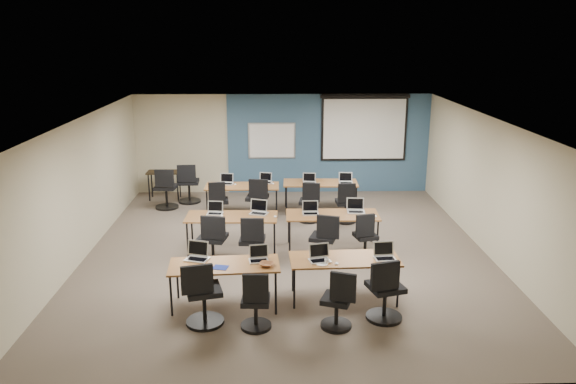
{
  "coord_description": "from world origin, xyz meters",
  "views": [
    {
      "loc": [
        -0.27,
        -10.58,
        4.29
      ],
      "look_at": [
        0.03,
        0.4,
        1.15
      ],
      "focal_mm": 35.0,
      "sensor_mm": 36.0,
      "label": 1
    }
  ],
  "objects_px": {
    "laptop_6": "(310,211)",
    "training_table_front_right": "(344,261)",
    "task_chair_9": "(258,202)",
    "spare_chair_b": "(166,192)",
    "projector_screen": "(364,124)",
    "training_table_mid_left": "(232,218)",
    "laptop_1": "(259,257)",
    "task_chair_8": "(219,204)",
    "task_chair_4": "(213,244)",
    "task_chair_5": "(252,245)",
    "training_table_front_left": "(224,267)",
    "training_table_back_right": "(320,184)",
    "task_chair_11": "(346,206)",
    "task_chair_1": "(256,305)",
    "laptop_4": "(215,211)",
    "task_chair_6": "(324,243)",
    "training_table_mid_right": "(332,216)",
    "task_chair_2": "(338,305)",
    "task_chair_0": "(203,299)",
    "whiteboard": "(272,141)",
    "laptop_3": "(384,255)",
    "laptop_2": "(320,256)",
    "task_chair_7": "(365,240)",
    "laptop_9": "(266,180)",
    "laptop_10": "(309,181)",
    "task_chair_10": "(309,205)",
    "training_table_back_left": "(242,187)",
    "laptop_0": "(197,255)",
    "spare_chair_a": "(189,187)",
    "utility_table": "(164,175)",
    "laptop_5": "(259,210)",
    "laptop_8": "(227,181)",
    "laptop_11": "(346,181)",
    "laptop_7": "(356,209)"
  },
  "relations": [
    {
      "from": "task_chair_2",
      "to": "spare_chair_b",
      "type": "relative_size",
      "value": 0.91
    },
    {
      "from": "training_table_mid_right",
      "to": "task_chair_8",
      "type": "height_order",
      "value": "task_chair_8"
    },
    {
      "from": "task_chair_5",
      "to": "laptop_11",
      "type": "xyz_separation_m",
      "value": [
        2.18,
        3.32,
        0.37
      ]
    },
    {
      "from": "spare_chair_b",
      "to": "task_chair_5",
      "type": "bearing_deg",
      "value": -53.12
    },
    {
      "from": "laptop_2",
      "to": "laptop_8",
      "type": "distance_m",
      "value": 5.15
    },
    {
      "from": "task_chair_2",
      "to": "training_table_front_right",
      "type": "bearing_deg",
      "value": 98.1
    },
    {
      "from": "task_chair_8",
      "to": "spare_chair_a",
      "type": "relative_size",
      "value": 0.92
    },
    {
      "from": "training_table_front_left",
      "to": "laptop_1",
      "type": "bearing_deg",
      "value": 11.51
    },
    {
      "from": "task_chair_4",
      "to": "task_chair_5",
      "type": "xyz_separation_m",
      "value": [
        0.75,
        -0.04,
        -0.02
      ]
    },
    {
      "from": "laptop_11",
      "to": "laptop_5",
      "type": "bearing_deg",
      "value": -129.13
    },
    {
      "from": "laptop_6",
      "to": "training_table_front_right",
      "type": "bearing_deg",
      "value": -80.75
    },
    {
      "from": "training_table_back_right",
      "to": "task_chair_11",
      "type": "relative_size",
      "value": 1.85
    },
    {
      "from": "task_chair_1",
      "to": "task_chair_9",
      "type": "bearing_deg",
      "value": 94.2
    },
    {
      "from": "laptop_1",
      "to": "task_chair_8",
      "type": "distance_m",
      "value": 4.33
    },
    {
      "from": "task_chair_1",
      "to": "task_chair_10",
      "type": "distance_m",
      "value": 5.04
    },
    {
      "from": "task_chair_9",
      "to": "spare_chair_b",
      "type": "height_order",
      "value": "spare_chair_b"
    },
    {
      "from": "laptop_6",
      "to": "spare_chair_a",
      "type": "relative_size",
      "value": 0.31
    },
    {
      "from": "training_table_back_left",
      "to": "laptop_7",
      "type": "height_order",
      "value": "laptop_7"
    },
    {
      "from": "spare_chair_b",
      "to": "task_chair_10",
      "type": "bearing_deg",
      "value": -12.58
    },
    {
      "from": "laptop_0",
      "to": "laptop_11",
      "type": "xyz_separation_m",
      "value": [
        3.03,
        4.68,
        -0.0
      ]
    },
    {
      "from": "training_table_mid_right",
      "to": "task_chair_8",
      "type": "relative_size",
      "value": 1.94
    },
    {
      "from": "training_table_back_right",
      "to": "spare_chair_b",
      "type": "xyz_separation_m",
      "value": [
        -3.85,
        0.27,
        -0.25
      ]
    },
    {
      "from": "training_table_back_right",
      "to": "laptop_6",
      "type": "distance_m",
      "value": 2.49
    },
    {
      "from": "laptop_0",
      "to": "laptop_11",
      "type": "distance_m",
      "value": 5.57
    },
    {
      "from": "projector_screen",
      "to": "training_table_mid_left",
      "type": "relative_size",
      "value": 1.31
    },
    {
      "from": "laptop_4",
      "to": "training_table_back_right",
      "type": "bearing_deg",
      "value": 52.44
    },
    {
      "from": "training_table_front_left",
      "to": "task_chair_8",
      "type": "distance_m",
      "value": 4.37
    },
    {
      "from": "laptop_6",
      "to": "laptop_2",
      "type": "bearing_deg",
      "value": -90.78
    },
    {
      "from": "laptop_4",
      "to": "laptop_3",
      "type": "bearing_deg",
      "value": -32.15
    },
    {
      "from": "whiteboard",
      "to": "laptop_3",
      "type": "distance_m",
      "value": 6.82
    },
    {
      "from": "laptop_4",
      "to": "task_chair_6",
      "type": "height_order",
      "value": "task_chair_6"
    },
    {
      "from": "training_table_back_left",
      "to": "laptop_0",
      "type": "bearing_deg",
      "value": -95.65
    },
    {
      "from": "laptop_3",
      "to": "task_chair_4",
      "type": "height_order",
      "value": "task_chair_4"
    },
    {
      "from": "task_chair_8",
      "to": "task_chair_10",
      "type": "bearing_deg",
      "value": -12.12
    },
    {
      "from": "task_chair_0",
      "to": "training_table_back_right",
      "type": "bearing_deg",
      "value": 53.99
    },
    {
      "from": "training_table_mid_left",
      "to": "task_chair_0",
      "type": "bearing_deg",
      "value": -92.56
    },
    {
      "from": "task_chair_7",
      "to": "laptop_6",
      "type": "bearing_deg",
      "value": 134.98
    },
    {
      "from": "training_table_back_right",
      "to": "utility_table",
      "type": "xyz_separation_m",
      "value": [
        -4.05,
        1.14,
        -0.04
      ]
    },
    {
      "from": "laptop_5",
      "to": "task_chair_6",
      "type": "xyz_separation_m",
      "value": [
        1.27,
        -0.88,
        -0.38
      ]
    },
    {
      "from": "task_chair_5",
      "to": "utility_table",
      "type": "xyz_separation_m",
      "value": [
        -2.48,
        4.54,
        0.23
      ]
    },
    {
      "from": "task_chair_10",
      "to": "task_chair_11",
      "type": "relative_size",
      "value": 1.0
    },
    {
      "from": "laptop_1",
      "to": "spare_chair_a",
      "type": "relative_size",
      "value": 0.3
    },
    {
      "from": "task_chair_1",
      "to": "task_chair_6",
      "type": "height_order",
      "value": "task_chair_6"
    },
    {
      "from": "laptop_0",
      "to": "spare_chair_a",
      "type": "bearing_deg",
      "value": 117.44
    },
    {
      "from": "laptop_10",
      "to": "task_chair_10",
      "type": "xyz_separation_m",
      "value": [
        -0.04,
        -0.77,
        -0.39
      ]
    },
    {
      "from": "laptop_7",
      "to": "task_chair_10",
      "type": "relative_size",
      "value": 0.37
    },
    {
      "from": "task_chair_4",
      "to": "task_chair_8",
      "type": "relative_size",
      "value": 1.08
    },
    {
      "from": "training_table_front_right",
      "to": "task_chair_4",
      "type": "xyz_separation_m",
      "value": [
        -2.31,
        1.46,
        -0.25
      ]
    },
    {
      "from": "task_chair_7",
      "to": "laptop_9",
      "type": "distance_m",
      "value": 3.7
    },
    {
      "from": "training_table_back_left",
      "to": "task_chair_7",
      "type": "bearing_deg",
      "value": -47.43
    }
  ]
}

